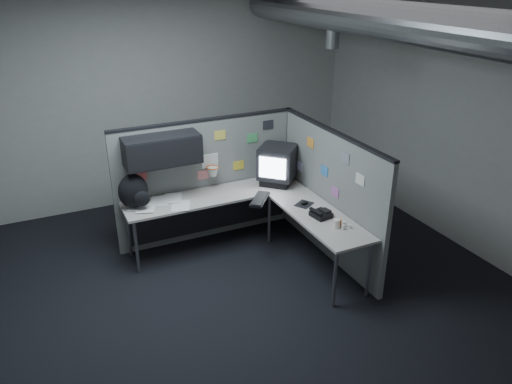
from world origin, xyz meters
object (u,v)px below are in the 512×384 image
monitor (278,164)px  keyboard (260,199)px  phone (321,214)px  backpack (134,192)px  desk (242,208)px

monitor → keyboard: (-0.45, -0.40, -0.24)m
keyboard → phone: phone is taller
keyboard → backpack: bearing=157.2°
keyboard → phone: 0.82m
desk → backpack: 1.32m
monitor → desk: bearing=-157.4°
phone → backpack: 2.19m
desk → keyboard: 0.26m
keyboard → backpack: size_ratio=1.03×
desk → backpack: backpack is taller
desk → phone: size_ratio=9.66×
desk → backpack: size_ratio=5.39×
desk → keyboard: bearing=-33.3°
keyboard → desk: bearing=141.3°
phone → keyboard: bearing=124.2°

